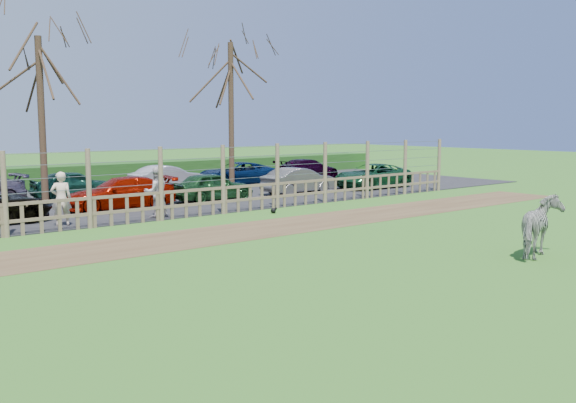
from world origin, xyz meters
TOP-DOWN VIEW (x-y plane):
  - ground at (0.00, 0.00)m, footprint 120.00×120.00m
  - dirt_strip at (0.00, 4.50)m, footprint 34.00×2.80m
  - asphalt at (0.00, 14.50)m, footprint 44.00×13.00m
  - hedge at (0.00, 21.50)m, footprint 46.00×2.00m
  - fence at (0.00, 8.00)m, footprint 30.16×0.16m
  - tree_mid at (-2.00, 13.50)m, footprint 4.80×4.80m
  - tree_right at (7.00, 14.00)m, footprint 4.80×4.80m
  - zebra at (4.34, -3.24)m, footprint 1.98×1.39m
  - visitor_a at (-3.08, 8.83)m, footprint 0.72×0.57m
  - visitor_b at (0.15, 8.64)m, footprint 0.94×0.78m
  - crow at (4.00, 6.97)m, footprint 0.26×0.19m
  - car_3 at (0.11, 11.40)m, footprint 4.32×2.20m
  - car_4 at (4.13, 11.26)m, footprint 3.52×1.42m
  - car_5 at (8.69, 11.06)m, footprint 3.69×1.43m
  - car_6 at (13.19, 10.67)m, footprint 4.36×2.08m
  - car_10 at (0.02, 15.90)m, footprint 3.59×1.61m
  - car_11 at (4.77, 16.23)m, footprint 3.70×1.44m
  - car_12 at (8.68, 16.02)m, footprint 4.52×2.49m
  - car_13 at (13.57, 16.00)m, footprint 4.27×2.03m

SIDE VIEW (x-z plane):
  - ground at x=0.00m, z-range 0.00..0.00m
  - dirt_strip at x=0.00m, z-range 0.00..0.01m
  - asphalt at x=0.00m, z-range 0.00..0.04m
  - crow at x=4.00m, z-range 0.00..0.21m
  - hedge at x=0.00m, z-range 0.00..1.10m
  - car_3 at x=0.11m, z-range 0.04..1.24m
  - car_4 at x=4.13m, z-range 0.04..1.24m
  - car_5 at x=8.69m, z-range 0.04..1.24m
  - car_6 at x=13.19m, z-range 0.04..1.24m
  - car_10 at x=0.02m, z-range 0.04..1.24m
  - car_11 at x=4.77m, z-range 0.04..1.24m
  - car_12 at x=8.68m, z-range 0.04..1.24m
  - car_13 at x=13.57m, z-range 0.04..1.24m
  - zebra at x=4.34m, z-range 0.00..1.53m
  - fence at x=0.00m, z-range -0.45..2.05m
  - visitor_a at x=-3.08m, z-range 0.04..1.76m
  - visitor_b at x=0.15m, z-range 0.04..1.76m
  - tree_mid at x=-2.00m, z-range 1.45..8.28m
  - tree_right at x=7.00m, z-range 1.57..8.92m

